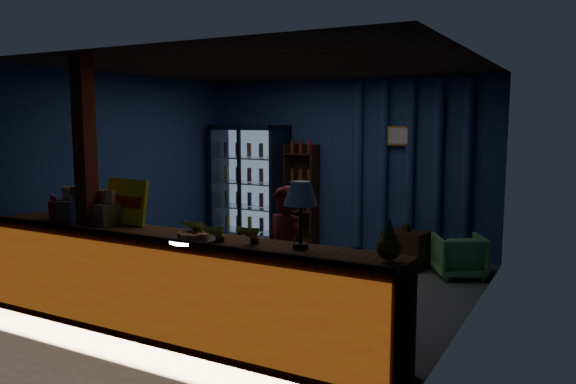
{
  "coord_description": "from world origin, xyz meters",
  "views": [
    {
      "loc": [
        3.33,
        -5.76,
        1.99
      ],
      "look_at": [
        0.28,
        -0.2,
        1.16
      ],
      "focal_mm": 35.0,
      "sensor_mm": 36.0,
      "label": 1
    }
  ],
  "objects_px": {
    "green_chair": "(459,256)",
    "table_lamp": "(301,196)",
    "shopkeeper": "(284,259)",
    "pastry_tray": "(193,238)"
  },
  "relations": [
    {
      "from": "pastry_tray",
      "to": "green_chair",
      "type": "bearing_deg",
      "value": 65.2
    },
    {
      "from": "shopkeeper",
      "to": "green_chair",
      "type": "xyz_separation_m",
      "value": [
        1.07,
        2.63,
        -0.41
      ]
    },
    {
      "from": "shopkeeper",
      "to": "table_lamp",
      "type": "bearing_deg",
      "value": -31.0
    },
    {
      "from": "shopkeeper",
      "to": "green_chair",
      "type": "bearing_deg",
      "value": 87.03
    },
    {
      "from": "green_chair",
      "to": "table_lamp",
      "type": "bearing_deg",
      "value": 50.31
    },
    {
      "from": "pastry_tray",
      "to": "table_lamp",
      "type": "xyz_separation_m",
      "value": [
        0.95,
        0.18,
        0.4
      ]
    },
    {
      "from": "shopkeeper",
      "to": "pastry_tray",
      "type": "distance_m",
      "value": 0.93
    },
    {
      "from": "shopkeeper",
      "to": "table_lamp",
      "type": "height_order",
      "value": "table_lamp"
    },
    {
      "from": "green_chair",
      "to": "table_lamp",
      "type": "relative_size",
      "value": 1.1
    },
    {
      "from": "pastry_tray",
      "to": "table_lamp",
      "type": "bearing_deg",
      "value": 11.05
    }
  ]
}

